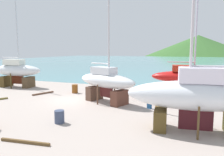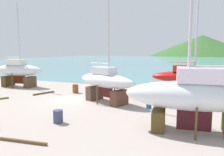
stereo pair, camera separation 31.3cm
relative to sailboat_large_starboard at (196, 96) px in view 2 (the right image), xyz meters
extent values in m
plane|color=#A7988F|center=(-10.65, 1.44, -2.08)|extent=(46.65, 46.65, 0.00)
cube|color=teal|center=(-10.65, 71.09, -2.08)|extent=(143.68, 115.97, 0.01)
cone|color=#346029|center=(-1.76, 173.42, -2.08)|extent=(152.95, 152.95, 30.73)
cube|color=#523F1D|center=(-1.94, -0.24, -1.50)|extent=(0.91, 1.81, 1.16)
cylinder|color=brown|center=(0.12, -1.19, -1.22)|extent=(0.12, 0.12, 1.73)
cylinder|color=#43402A|center=(-0.18, 1.18, -1.22)|extent=(0.12, 0.12, 1.73)
ellipsoid|color=white|center=(-0.03, 0.00, -0.02)|extent=(7.91, 3.10, 1.64)
cube|color=#49171D|center=(-0.03, 0.00, -1.41)|extent=(1.84, 0.31, 1.15)
cube|color=white|center=(0.35, 0.04, 1.13)|extent=(2.91, 1.63, 0.82)
cylinder|color=silver|center=(0.92, 0.11, 1.62)|extent=(2.69, 0.45, 0.11)
cube|color=brown|center=(-5.97, 4.01, -1.46)|extent=(1.22, 1.70, 1.25)
cube|color=brown|center=(-8.82, 5.13, -1.46)|extent=(1.22, 1.70, 1.25)
cylinder|color=brown|center=(-7.01, 5.56, -1.24)|extent=(0.12, 0.12, 1.67)
cylinder|color=brown|center=(-7.78, 3.58, -1.24)|extent=(0.12, 0.12, 1.67)
ellipsoid|color=silver|center=(-7.40, 4.57, -0.16)|extent=(6.40, 4.03, 1.22)
cube|color=#501D1C|center=(-7.40, 4.57, -1.20)|extent=(1.40, 0.61, 0.85)
cube|color=silver|center=(-7.68, 4.68, 0.69)|extent=(2.47, 1.88, 0.61)
cylinder|color=#C0BCBF|center=(-7.11, 4.46, 3.82)|extent=(0.15, 0.15, 6.87)
cylinder|color=silver|center=(-8.11, 4.85, 1.29)|extent=(2.03, 0.88, 0.10)
cube|color=brown|center=(-19.07, 8.11, -1.43)|extent=(0.88, 1.72, 1.29)
cube|color=#4E3B1D|center=(-22.26, 7.75, -1.43)|extent=(0.88, 1.72, 1.29)
cylinder|color=#4B391D|center=(-20.79, 9.06, -1.19)|extent=(0.12, 0.12, 1.78)
cylinder|color=#4F411F|center=(-20.54, 6.81, -1.19)|extent=(0.12, 0.12, 1.78)
ellipsoid|color=silver|center=(-20.67, 7.93, -0.02)|extent=(6.61, 2.77, 1.40)
cube|color=#4D1C0C|center=(-20.67, 7.93, -1.21)|extent=(1.54, 0.25, 0.98)
cube|color=white|center=(-20.98, 7.90, 0.96)|extent=(2.44, 1.49, 0.70)
cylinder|color=silver|center=(-20.35, 7.97, 4.40)|extent=(0.15, 0.15, 7.57)
cylinder|color=silver|center=(-21.46, 7.84, 1.51)|extent=(2.25, 0.36, 0.11)
cube|color=brown|center=(1.02, 9.56, -1.42)|extent=(0.91, 1.78, 1.32)
cube|color=brown|center=(-2.55, 9.11, -1.42)|extent=(0.91, 1.78, 1.32)
cylinder|color=brown|center=(-0.91, 10.49, -1.22)|extent=(0.12, 0.12, 1.73)
cylinder|color=brown|center=(-0.62, 8.17, -1.22)|extent=(0.12, 0.12, 1.73)
ellipsoid|color=red|center=(-0.76, 9.33, -0.11)|extent=(7.41, 3.00, 1.18)
cube|color=#4E1D16|center=(-0.76, 9.33, -1.12)|extent=(1.73, 0.29, 0.83)
cube|color=red|center=(-1.12, 9.29, 0.71)|extent=(2.73, 1.59, 0.59)
cylinder|color=silver|center=(-0.41, 9.38, 5.20)|extent=(0.16, 0.16, 9.57)
cylinder|color=#BCBBC3|center=(-1.66, 9.22, 1.32)|extent=(2.52, 0.42, 0.11)
cube|color=#214F84|center=(-3.48, 3.94, -1.65)|extent=(0.39, 0.35, 0.87)
cube|color=#2F6A52|center=(-3.48, 3.94, -0.92)|extent=(0.50, 0.43, 0.58)
sphere|color=tan|center=(-3.48, 3.94, -0.52)|extent=(0.22, 0.22, 0.22)
cylinder|color=brown|center=(-12.12, 7.19, -1.63)|extent=(0.85, 0.85, 0.90)
cylinder|color=#282B2B|center=(-3.69, 5.56, -1.63)|extent=(0.62, 0.62, 0.90)
cylinder|color=#3A4561|center=(-7.99, -1.57, -1.68)|extent=(0.84, 0.84, 0.81)
cylinder|color=#315366|center=(0.33, 5.32, -1.67)|extent=(0.62, 0.62, 0.82)
cube|color=brown|center=(-7.80, -4.76, -2.01)|extent=(2.71, 0.46, 0.14)
cube|color=brown|center=(-14.89, 5.49, -2.01)|extent=(0.98, 2.33, 0.15)
camera|label=1|loc=(0.04, -12.93, 2.53)|focal=35.75mm
camera|label=2|loc=(0.33, -12.82, 2.53)|focal=35.75mm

